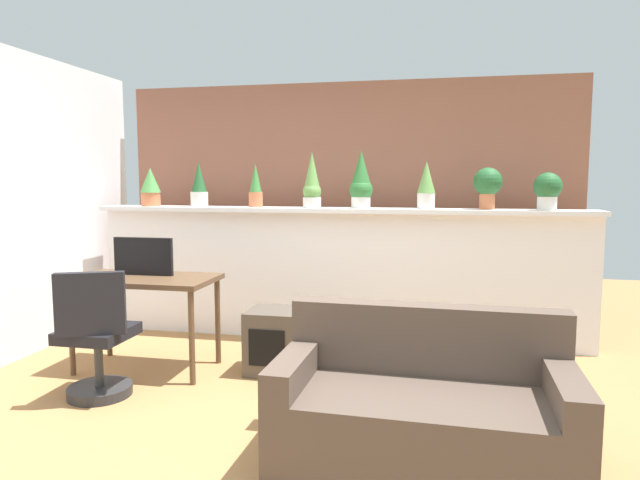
{
  "coord_description": "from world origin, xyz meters",
  "views": [
    {
      "loc": [
        0.91,
        -3.09,
        1.51
      ],
      "look_at": [
        0.05,
        1.04,
        1.05
      ],
      "focal_mm": 31.11,
      "sensor_mm": 36.0,
      "label": 1
    }
  ],
  "objects_px": {
    "potted_plant_0": "(150,186)",
    "potted_plant_2": "(256,187)",
    "potted_plant_3": "(312,183)",
    "couch": "(423,410)",
    "potted_plant_6": "(488,185)",
    "potted_plant_7": "(548,189)",
    "side_cube_shelf": "(274,341)",
    "potted_plant_5": "(426,185)",
    "office_chair": "(96,344)",
    "tv_monitor": "(143,256)",
    "potted_plant_4": "(361,182)",
    "desk": "(146,287)",
    "potted_plant_1": "(199,186)"
  },
  "relations": [
    {
      "from": "potted_plant_6",
      "to": "potted_plant_5",
      "type": "bearing_deg",
      "value": -175.52
    },
    {
      "from": "side_cube_shelf",
      "to": "potted_plant_6",
      "type": "bearing_deg",
      "value": 30.82
    },
    {
      "from": "potted_plant_3",
      "to": "potted_plant_5",
      "type": "relative_size",
      "value": 1.22
    },
    {
      "from": "potted_plant_7",
      "to": "office_chair",
      "type": "xyz_separation_m",
      "value": [
        -3.2,
        -1.72,
        -1.04
      ]
    },
    {
      "from": "potted_plant_6",
      "to": "potted_plant_7",
      "type": "height_order",
      "value": "potted_plant_6"
    },
    {
      "from": "potted_plant_7",
      "to": "office_chair",
      "type": "relative_size",
      "value": 0.35
    },
    {
      "from": "side_cube_shelf",
      "to": "potted_plant_3",
      "type": "bearing_deg",
      "value": 83.82
    },
    {
      "from": "potted_plant_2",
      "to": "potted_plant_4",
      "type": "distance_m",
      "value": 1.02
    },
    {
      "from": "potted_plant_2",
      "to": "potted_plant_5",
      "type": "distance_m",
      "value": 1.61
    },
    {
      "from": "potted_plant_1",
      "to": "potted_plant_7",
      "type": "xyz_separation_m",
      "value": [
        3.2,
        -0.03,
        -0.02
      ]
    },
    {
      "from": "potted_plant_2",
      "to": "potted_plant_6",
      "type": "xyz_separation_m",
      "value": [
        2.14,
        -0.0,
        0.02
      ]
    },
    {
      "from": "office_chair",
      "to": "potted_plant_6",
      "type": "bearing_deg",
      "value": 33.11
    },
    {
      "from": "side_cube_shelf",
      "to": "potted_plant_5",
      "type": "bearing_deg",
      "value": 39.93
    },
    {
      "from": "potted_plant_6",
      "to": "potted_plant_7",
      "type": "relative_size",
      "value": 1.14
    },
    {
      "from": "couch",
      "to": "potted_plant_2",
      "type": "bearing_deg",
      "value": 127.12
    },
    {
      "from": "potted_plant_6",
      "to": "couch",
      "type": "bearing_deg",
      "value": -102.71
    },
    {
      "from": "potted_plant_0",
      "to": "potted_plant_3",
      "type": "bearing_deg",
      "value": -0.91
    },
    {
      "from": "couch",
      "to": "office_chair",
      "type": "bearing_deg",
      "value": 169.68
    },
    {
      "from": "desk",
      "to": "office_chair",
      "type": "distance_m",
      "value": 0.69
    },
    {
      "from": "potted_plant_0",
      "to": "potted_plant_7",
      "type": "bearing_deg",
      "value": -0.25
    },
    {
      "from": "potted_plant_1",
      "to": "side_cube_shelf",
      "type": "xyz_separation_m",
      "value": [
        1.04,
        -0.98,
        -1.21
      ]
    },
    {
      "from": "potted_plant_0",
      "to": "potted_plant_2",
      "type": "xyz_separation_m",
      "value": [
        1.08,
        0.04,
        -0.0
      ]
    },
    {
      "from": "potted_plant_2",
      "to": "desk",
      "type": "distance_m",
      "value": 1.49
    },
    {
      "from": "potted_plant_5",
      "to": "tv_monitor",
      "type": "relative_size",
      "value": 0.85
    },
    {
      "from": "potted_plant_3",
      "to": "potted_plant_4",
      "type": "bearing_deg",
      "value": 4.09
    },
    {
      "from": "tv_monitor",
      "to": "couch",
      "type": "bearing_deg",
      "value": -26.44
    },
    {
      "from": "potted_plant_7",
      "to": "tv_monitor",
      "type": "xyz_separation_m",
      "value": [
        -3.23,
        -1.0,
        -0.53
      ]
    },
    {
      "from": "potted_plant_2",
      "to": "office_chair",
      "type": "bearing_deg",
      "value": -107.97
    },
    {
      "from": "potted_plant_3",
      "to": "potted_plant_7",
      "type": "xyz_separation_m",
      "value": [
        2.06,
        0.01,
        -0.05
      ]
    },
    {
      "from": "potted_plant_2",
      "to": "potted_plant_5",
      "type": "xyz_separation_m",
      "value": [
        1.61,
        -0.05,
        0.02
      ]
    },
    {
      "from": "potted_plant_7",
      "to": "side_cube_shelf",
      "type": "xyz_separation_m",
      "value": [
        -2.16,
        -0.94,
        -1.18
      ]
    },
    {
      "from": "tv_monitor",
      "to": "side_cube_shelf",
      "type": "distance_m",
      "value": 1.25
    },
    {
      "from": "potted_plant_4",
      "to": "potted_plant_0",
      "type": "bearing_deg",
      "value": -179.83
    },
    {
      "from": "potted_plant_5",
      "to": "side_cube_shelf",
      "type": "bearing_deg",
      "value": -140.07
    },
    {
      "from": "potted_plant_3",
      "to": "side_cube_shelf",
      "type": "bearing_deg",
      "value": -96.18
    },
    {
      "from": "potted_plant_1",
      "to": "potted_plant_5",
      "type": "bearing_deg",
      "value": -0.6
    },
    {
      "from": "potted_plant_4",
      "to": "side_cube_shelf",
      "type": "distance_m",
      "value": 1.67
    },
    {
      "from": "side_cube_shelf",
      "to": "potted_plant_2",
      "type": "bearing_deg",
      "value": 115.04
    },
    {
      "from": "potted_plant_1",
      "to": "potted_plant_7",
      "type": "distance_m",
      "value": 3.2
    },
    {
      "from": "potted_plant_4",
      "to": "office_chair",
      "type": "distance_m",
      "value": 2.61
    },
    {
      "from": "potted_plant_7",
      "to": "office_chair",
      "type": "distance_m",
      "value": 3.78
    },
    {
      "from": "couch",
      "to": "side_cube_shelf",
      "type": "bearing_deg",
      "value": 135.08
    },
    {
      "from": "potted_plant_4",
      "to": "potted_plant_6",
      "type": "distance_m",
      "value": 1.12
    },
    {
      "from": "potted_plant_3",
      "to": "side_cube_shelf",
      "type": "height_order",
      "value": "potted_plant_3"
    },
    {
      "from": "potted_plant_6",
      "to": "tv_monitor",
      "type": "relative_size",
      "value": 0.74
    },
    {
      "from": "office_chair",
      "to": "desk",
      "type": "bearing_deg",
      "value": 87.51
    },
    {
      "from": "potted_plant_2",
      "to": "potted_plant_6",
      "type": "height_order",
      "value": "potted_plant_2"
    },
    {
      "from": "potted_plant_1",
      "to": "potted_plant_4",
      "type": "xyz_separation_m",
      "value": [
        1.59,
        -0.01,
        0.04
      ]
    },
    {
      "from": "potted_plant_1",
      "to": "desk",
      "type": "xyz_separation_m",
      "value": [
        0.02,
        -1.12,
        -0.79
      ]
    },
    {
      "from": "potted_plant_1",
      "to": "potted_plant_2",
      "type": "relative_size",
      "value": 1.04
    }
  ]
}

